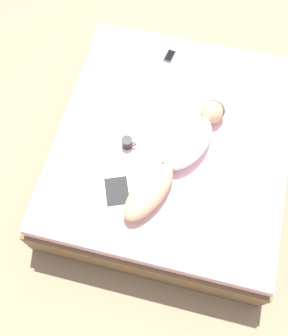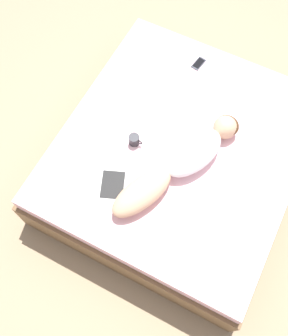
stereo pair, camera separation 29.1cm
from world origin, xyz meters
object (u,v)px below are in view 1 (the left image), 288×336
(person, at_px, (179,153))
(open_magazine, at_px, (100,194))
(cell_phone, at_px, (170,56))
(coffee_mug, at_px, (127,143))

(person, height_order, open_magazine, person)
(cell_phone, bearing_deg, coffee_mug, -88.54)
(person, distance_m, open_magazine, 0.68)
(open_magazine, xyz_separation_m, coffee_mug, (0.10, 0.45, 0.04))
(person, distance_m, cell_phone, 1.02)
(open_magazine, bearing_deg, coffee_mug, 55.88)
(open_magazine, bearing_deg, person, 17.92)
(cell_phone, bearing_deg, person, -64.29)
(person, bearing_deg, open_magazine, -117.06)
(coffee_mug, height_order, cell_phone, coffee_mug)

